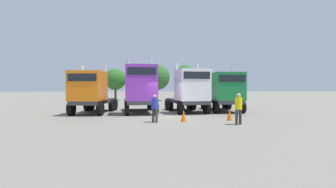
% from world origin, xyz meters
% --- Properties ---
extents(ground, '(200.00, 200.00, 0.00)m').
position_xyz_m(ground, '(0.00, 0.00, 0.00)').
color(ground, slate).
extents(semi_truck_orange, '(3.32, 6.10, 3.98)m').
position_xyz_m(semi_truck_orange, '(-5.76, 2.43, 1.80)').
color(semi_truck_orange, '#333338').
rests_on(semi_truck_orange, ground).
extents(semi_truck_purple, '(2.89, 6.52, 4.46)m').
position_xyz_m(semi_truck_purple, '(-1.82, 2.28, 1.99)').
color(semi_truck_purple, '#333338').
rests_on(semi_truck_purple, ground).
extents(semi_truck_white, '(3.15, 6.03, 4.18)m').
position_xyz_m(semi_truck_white, '(2.27, 2.41, 1.87)').
color(semi_truck_white, '#333338').
rests_on(semi_truck_white, ground).
extents(semi_truck_green, '(2.74, 5.94, 3.96)m').
position_xyz_m(semi_truck_green, '(5.43, 2.78, 1.78)').
color(semi_truck_green, '#333338').
rests_on(semi_truck_green, ground).
extents(visitor_in_hivis, '(0.52, 0.52, 1.81)m').
position_xyz_m(visitor_in_hivis, '(3.72, -4.35, 1.05)').
color(visitor_in_hivis, '#343434').
rests_on(visitor_in_hivis, ground).
extents(visitor_with_camera, '(0.57, 0.57, 1.70)m').
position_xyz_m(visitor_with_camera, '(-0.98, -2.87, 0.98)').
color(visitor_with_camera, '#3E3E3E').
rests_on(visitor_with_camera, ground).
extents(traffic_cone_near, '(0.36, 0.36, 0.70)m').
position_xyz_m(traffic_cone_near, '(3.86, -2.56, 0.35)').
color(traffic_cone_near, '#F2590C').
rests_on(traffic_cone_near, ground).
extents(traffic_cone_mid, '(0.36, 0.36, 0.74)m').
position_xyz_m(traffic_cone_mid, '(0.83, -2.68, 0.37)').
color(traffic_cone_mid, '#F2590C').
rests_on(traffic_cone_mid, ground).
extents(oak_far_left, '(3.40, 3.40, 5.08)m').
position_xyz_m(oak_far_left, '(-5.67, 22.50, 3.36)').
color(oak_far_left, '#4C3823').
rests_on(oak_far_left, ground).
extents(oak_far_centre, '(3.99, 3.99, 5.67)m').
position_xyz_m(oak_far_centre, '(0.88, 21.11, 3.66)').
color(oak_far_centre, '#4C3823').
rests_on(oak_far_centre, ground).
extents(oak_far_right, '(3.24, 3.24, 5.68)m').
position_xyz_m(oak_far_right, '(5.55, 21.63, 4.03)').
color(oak_far_right, '#4C3823').
rests_on(oak_far_right, ground).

